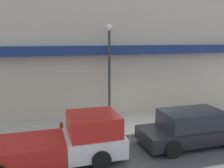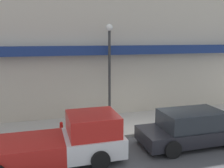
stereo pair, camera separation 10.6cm
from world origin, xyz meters
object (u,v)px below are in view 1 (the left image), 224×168
parked_car (191,128)px  fire_hydrant (62,128)px  street_lamp (109,61)px  pickup_truck (61,142)px

parked_car → fire_hydrant: size_ratio=7.43×
street_lamp → parked_car: bearing=-56.8°
fire_hydrant → street_lamp: size_ratio=0.12×
pickup_truck → parked_car: bearing=0.5°
parked_car → fire_hydrant: bearing=153.8°
pickup_truck → fire_hydrant: pickup_truck is taller
parked_car → fire_hydrant: 5.88m
parked_car → pickup_truck: bearing=177.7°
parked_car → street_lamp: bearing=120.9°
fire_hydrant → pickup_truck: bearing=-96.0°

